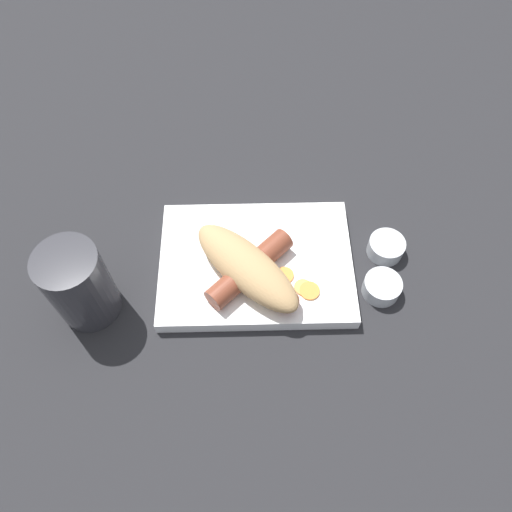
# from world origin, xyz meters

# --- Properties ---
(ground_plane) EXTENTS (3.00, 3.00, 0.00)m
(ground_plane) POSITION_xyz_m (0.00, 0.00, 0.00)
(ground_plane) COLOR #232326
(food_tray) EXTENTS (0.26, 0.19, 0.02)m
(food_tray) POSITION_xyz_m (0.00, 0.00, 0.01)
(food_tray) COLOR white
(food_tray) RESTS_ON ground_plane
(bread_roll) EXTENTS (0.17, 0.17, 0.04)m
(bread_roll) POSITION_xyz_m (0.01, 0.02, 0.04)
(bread_roll) COLOR tan
(bread_roll) RESTS_ON food_tray
(sausage) EXTENTS (0.13, 0.13, 0.03)m
(sausage) POSITION_xyz_m (0.01, 0.02, 0.04)
(sausage) COLOR brown
(sausage) RESTS_ON food_tray
(pickled_veggies) EXTENTS (0.07, 0.06, 0.00)m
(pickled_veggies) POSITION_xyz_m (-0.06, 0.04, 0.02)
(pickled_veggies) COLOR orange
(pickled_veggies) RESTS_ON food_tray
(condiment_cup_near) EXTENTS (0.05, 0.05, 0.02)m
(condiment_cup_near) POSITION_xyz_m (-0.17, 0.04, 0.01)
(condiment_cup_near) COLOR silver
(condiment_cup_near) RESTS_ON ground_plane
(condiment_cup_far) EXTENTS (0.05, 0.05, 0.02)m
(condiment_cup_far) POSITION_xyz_m (-0.18, -0.02, 0.01)
(condiment_cup_far) COLOR silver
(condiment_cup_far) RESTS_ON ground_plane
(drink_glass) EXTENTS (0.08, 0.08, 0.12)m
(drink_glass) POSITION_xyz_m (0.22, 0.05, 0.06)
(drink_glass) COLOR #333338
(drink_glass) RESTS_ON ground_plane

